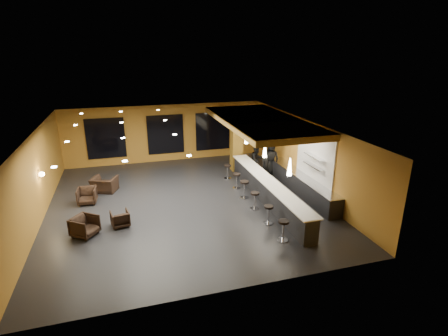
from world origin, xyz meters
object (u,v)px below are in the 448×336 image
object	(u,v)px
staff_b	(257,160)
armchair_a	(85,226)
bar_stool_4	(237,179)
armchair_b	(120,219)
bar_stool_5	(228,170)
staff_c	(271,158)
bar_stool_3	(244,187)
pendant_0	(290,167)
pendant_1	(265,150)
column	(236,141)
pendant_2	(246,137)
bar_stool_1	(269,212)
staff_a	(266,166)
prep_counter	(301,184)
bar_stool_2	(255,198)
bar_stool_0	(283,228)
armchair_d	(104,184)
bar_counter	(268,191)
armchair_c	(87,196)

from	to	relation	value
staff_b	armchair_a	world-z (taller)	staff_b
bar_stool_4	armchair_b	bearing A→B (deg)	-157.04
armchair_a	bar_stool_5	world-z (taller)	same
staff_b	staff_c	size ratio (longest dim) A/B	0.91
staff_b	bar_stool_3	bearing A→B (deg)	-143.87
pendant_0	staff_b	xyz separation A→B (m)	(0.84, 5.55, -1.50)
pendant_1	staff_c	bearing A→B (deg)	60.71
column	pendant_2	bearing A→B (deg)	-90.00
bar_stool_1	staff_a	bearing A→B (deg)	68.76
pendant_1	bar_stool_5	bearing A→B (deg)	107.41
pendant_0	prep_counter	bearing A→B (deg)	51.34
bar_stool_1	bar_stool_2	xyz separation A→B (m)	(-0.04, 1.42, 0.00)
pendant_2	bar_stool_2	xyz separation A→B (m)	(-0.85, -3.57, -1.85)
pendant_0	bar_stool_4	xyz separation A→B (m)	(-0.87, 3.89, -1.85)
bar_stool_2	bar_stool_5	distance (m)	3.93
staff_b	bar_stool_4	xyz separation A→B (m)	(-1.71, -1.66, -0.34)
pendant_1	bar_stool_0	distance (m)	4.35
pendant_2	armchair_b	world-z (taller)	pendant_2
staff_b	staff_a	bearing A→B (deg)	-106.96
armchair_a	armchair_d	size ratio (longest dim) A/B	0.75
pendant_0	bar_stool_4	world-z (taller)	pendant_0
pendant_1	bar_stool_3	world-z (taller)	pendant_1
armchair_b	bar_stool_1	bearing A→B (deg)	154.99
bar_counter	bar_stool_5	world-z (taller)	bar_counter
bar_stool_5	pendant_0	bearing A→B (deg)	-80.50
pendant_2	staff_a	world-z (taller)	pendant_2
prep_counter	staff_b	xyz separation A→B (m)	(-1.16, 3.05, 0.42)
bar_counter	armchair_a	distance (m)	7.90
staff_a	prep_counter	bearing A→B (deg)	-86.28
pendant_2	staff_c	bearing A→B (deg)	12.43
column	pendant_2	xyz separation A→B (m)	(0.00, -1.60, 0.60)
column	bar_stool_1	size ratio (longest dim) A/B	4.48
bar_counter	armchair_d	size ratio (longest dim) A/B	7.04
pendant_0	bar_stool_4	bearing A→B (deg)	102.64
armchair_a	armchair_c	distance (m)	3.05
prep_counter	staff_a	bearing A→B (deg)	117.46
pendant_1	armchair_c	world-z (taller)	pendant_1
pendant_1	bar_stool_5	xyz separation A→B (m)	(-0.90, 2.86, -1.85)
staff_a	bar_stool_3	distance (m)	2.64
prep_counter	bar_stool_5	bearing A→B (deg)	135.34
pendant_1	bar_stool_2	size ratio (longest dim) A/B	0.90
prep_counter	bar_stool_2	distance (m)	3.04
pendant_0	staff_a	bearing A→B (deg)	78.17
bar_stool_0	bar_stool_5	world-z (taller)	bar_stool_0
pendant_2	bar_stool_1	bearing A→B (deg)	-99.20
armchair_b	bar_stool_5	xyz separation A→B (m)	(5.66, 3.88, 0.18)
staff_b	armchair_a	distance (m)	9.78
bar_stool_0	armchair_d	bearing A→B (deg)	133.77
bar_stool_2	bar_stool_0	bearing A→B (deg)	-89.29
armchair_b	bar_stool_1	xyz separation A→B (m)	(5.75, -1.48, 0.18)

